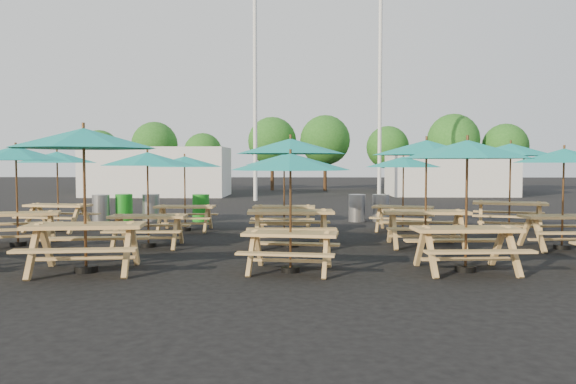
{
  "coord_description": "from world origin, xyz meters",
  "views": [
    {
      "loc": [
        0.44,
        -14.23,
        1.92
      ],
      "look_at": [
        0.0,
        1.5,
        1.1
      ],
      "focal_mm": 35.0,
      "sensor_mm": 36.0,
      "label": 1
    }
  ],
  "objects_px": {
    "picnic_unit_4": "(147,163)",
    "picnic_unit_9": "(467,156)",
    "picnic_unit_7": "(291,151)",
    "picnic_unit_8": "(284,163)",
    "picnic_unit_13": "(564,160)",
    "waste_bin_3": "(201,208)",
    "picnic_unit_2": "(57,161)",
    "picnic_unit_10": "(426,153)",
    "waste_bin_2": "(151,208)",
    "picnic_unit_6": "(290,167)",
    "waste_bin_1": "(124,208)",
    "waste_bin_0": "(101,208)",
    "waste_bin_5": "(381,208)",
    "waste_bin_4": "(357,208)",
    "picnic_unit_14": "(511,154)",
    "picnic_unit_3": "(84,145)",
    "picnic_unit_5": "(185,165)",
    "picnic_unit_11": "(403,165)",
    "picnic_unit_1": "(16,158)"
  },
  "relations": [
    {
      "from": "waste_bin_2",
      "to": "picnic_unit_11",
      "type": "bearing_deg",
      "value": -18.22
    },
    {
      "from": "waste_bin_5",
      "to": "picnic_unit_4",
      "type": "bearing_deg",
      "value": -136.67
    },
    {
      "from": "picnic_unit_5",
      "to": "waste_bin_0",
      "type": "bearing_deg",
      "value": 145.48
    },
    {
      "from": "picnic_unit_2",
      "to": "picnic_unit_7",
      "type": "bearing_deg",
      "value": -13.88
    },
    {
      "from": "picnic_unit_14",
      "to": "waste_bin_5",
      "type": "distance_m",
      "value": 4.48
    },
    {
      "from": "waste_bin_2",
      "to": "waste_bin_3",
      "type": "height_order",
      "value": "same"
    },
    {
      "from": "picnic_unit_10",
      "to": "picnic_unit_13",
      "type": "distance_m",
      "value": 2.98
    },
    {
      "from": "waste_bin_0",
      "to": "picnic_unit_13",
      "type": "bearing_deg",
      "value": -23.46
    },
    {
      "from": "picnic_unit_5",
      "to": "picnic_unit_13",
      "type": "distance_m",
      "value": 9.63
    },
    {
      "from": "picnic_unit_4",
      "to": "picnic_unit_9",
      "type": "relative_size",
      "value": 0.91
    },
    {
      "from": "picnic_unit_9",
      "to": "waste_bin_2",
      "type": "bearing_deg",
      "value": 129.49
    },
    {
      "from": "waste_bin_2",
      "to": "waste_bin_3",
      "type": "distance_m",
      "value": 1.66
    },
    {
      "from": "waste_bin_2",
      "to": "waste_bin_1",
      "type": "bearing_deg",
      "value": -179.23
    },
    {
      "from": "picnic_unit_11",
      "to": "waste_bin_5",
      "type": "relative_size",
      "value": 2.97
    },
    {
      "from": "picnic_unit_4",
      "to": "waste_bin_1",
      "type": "xyz_separation_m",
      "value": [
        -2.39,
        5.67,
        -1.47
      ]
    },
    {
      "from": "waste_bin_0",
      "to": "waste_bin_3",
      "type": "relative_size",
      "value": 1.0
    },
    {
      "from": "picnic_unit_7",
      "to": "picnic_unit_8",
      "type": "height_order",
      "value": "picnic_unit_7"
    },
    {
      "from": "picnic_unit_6",
      "to": "waste_bin_1",
      "type": "bearing_deg",
      "value": 131.25
    },
    {
      "from": "picnic_unit_1",
      "to": "waste_bin_5",
      "type": "xyz_separation_m",
      "value": [
        9.12,
        5.65,
        -1.59
      ]
    },
    {
      "from": "waste_bin_2",
      "to": "picnic_unit_3",
      "type": "bearing_deg",
      "value": -82.04
    },
    {
      "from": "waste_bin_3",
      "to": "picnic_unit_3",
      "type": "bearing_deg",
      "value": -93.05
    },
    {
      "from": "waste_bin_3",
      "to": "waste_bin_2",
      "type": "bearing_deg",
      "value": 178.22
    },
    {
      "from": "picnic_unit_3",
      "to": "picnic_unit_5",
      "type": "relative_size",
      "value": 1.34
    },
    {
      "from": "picnic_unit_8",
      "to": "picnic_unit_11",
      "type": "xyz_separation_m",
      "value": [
        3.32,
        0.23,
        -0.06
      ]
    },
    {
      "from": "picnic_unit_7",
      "to": "waste_bin_1",
      "type": "relative_size",
      "value": 2.96
    },
    {
      "from": "picnic_unit_13",
      "to": "waste_bin_3",
      "type": "relative_size",
      "value": 2.73
    },
    {
      "from": "picnic_unit_7",
      "to": "picnic_unit_10",
      "type": "distance_m",
      "value": 3.1
    },
    {
      "from": "picnic_unit_7",
      "to": "waste_bin_3",
      "type": "bearing_deg",
      "value": 116.21
    },
    {
      "from": "waste_bin_3",
      "to": "picnic_unit_11",
      "type": "bearing_deg",
      "value": -22.28
    },
    {
      "from": "picnic_unit_14",
      "to": "picnic_unit_6",
      "type": "bearing_deg",
      "value": -117.49
    },
    {
      "from": "picnic_unit_3",
      "to": "picnic_unit_10",
      "type": "bearing_deg",
      "value": 18.34
    },
    {
      "from": "picnic_unit_11",
      "to": "waste_bin_3",
      "type": "relative_size",
      "value": 2.97
    },
    {
      "from": "picnic_unit_2",
      "to": "picnic_unit_13",
      "type": "relative_size",
      "value": 1.06
    },
    {
      "from": "picnic_unit_9",
      "to": "waste_bin_2",
      "type": "relative_size",
      "value": 2.81
    },
    {
      "from": "picnic_unit_2",
      "to": "waste_bin_4",
      "type": "distance_m",
      "value": 9.22
    },
    {
      "from": "waste_bin_5",
      "to": "waste_bin_3",
      "type": "bearing_deg",
      "value": -179.13
    },
    {
      "from": "waste_bin_1",
      "to": "picnic_unit_8",
      "type": "bearing_deg",
      "value": -27.35
    },
    {
      "from": "picnic_unit_3",
      "to": "picnic_unit_10",
      "type": "xyz_separation_m",
      "value": [
        6.63,
        3.22,
        -0.08
      ]
    },
    {
      "from": "picnic_unit_9",
      "to": "waste_bin_5",
      "type": "relative_size",
      "value": 2.81
    },
    {
      "from": "picnic_unit_7",
      "to": "waste_bin_4",
      "type": "xyz_separation_m",
      "value": [
        2.04,
        5.56,
        -1.74
      ]
    },
    {
      "from": "waste_bin_4",
      "to": "waste_bin_2",
      "type": "bearing_deg",
      "value": -179.8
    },
    {
      "from": "picnic_unit_10",
      "to": "waste_bin_2",
      "type": "relative_size",
      "value": 2.85
    },
    {
      "from": "picnic_unit_10",
      "to": "waste_bin_4",
      "type": "distance_m",
      "value": 5.78
    },
    {
      "from": "picnic_unit_4",
      "to": "picnic_unit_14",
      "type": "xyz_separation_m",
      "value": [
        9.28,
        3.12,
        0.26
      ]
    },
    {
      "from": "picnic_unit_8",
      "to": "picnic_unit_13",
      "type": "height_order",
      "value": "picnic_unit_13"
    },
    {
      "from": "waste_bin_1",
      "to": "picnic_unit_10",
      "type": "bearing_deg",
      "value": -31.68
    },
    {
      "from": "picnic_unit_5",
      "to": "picnic_unit_13",
      "type": "relative_size",
      "value": 0.88
    },
    {
      "from": "waste_bin_2",
      "to": "waste_bin_5",
      "type": "distance_m",
      "value": 7.55
    },
    {
      "from": "waste_bin_5",
      "to": "picnic_unit_7",
      "type": "bearing_deg",
      "value": -116.81
    },
    {
      "from": "waste_bin_1",
      "to": "waste_bin_2",
      "type": "bearing_deg",
      "value": 0.77
    }
  ]
}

